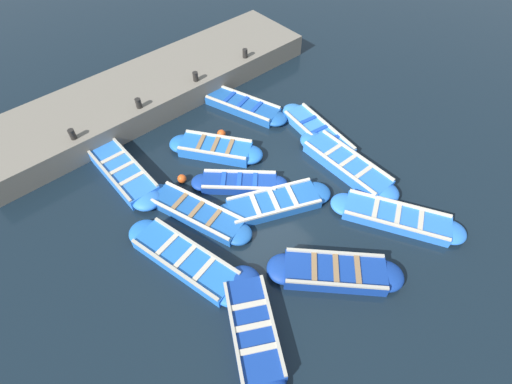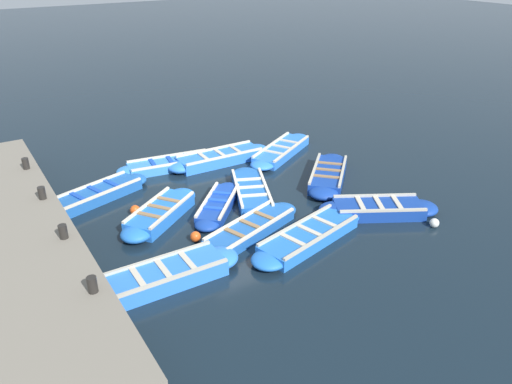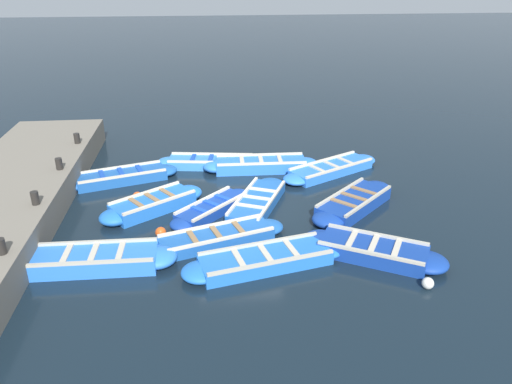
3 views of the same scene
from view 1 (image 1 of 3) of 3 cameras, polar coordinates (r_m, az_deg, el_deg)
name	(u,v)px [view 1 (image 1 of 3)]	position (r m, az deg, el deg)	size (l,w,h in m)	color
ground_plane	(267,193)	(12.52, 1.55, -0.09)	(120.00, 120.00, 0.00)	black
boat_end_of_row	(274,204)	(12.06, 2.55, -1.66)	(2.29, 3.72, 0.36)	#1E59AD
boat_bow_out	(347,165)	(13.39, 12.84, 3.77)	(3.99, 1.02, 0.44)	blue
boat_inner_gap	(123,172)	(13.51, -18.45, 2.68)	(3.84, 1.03, 0.46)	blue
boat_outer_right	(216,149)	(13.66, -5.80, 6.13)	(3.15, 2.60, 0.44)	blue
boat_drifting	(186,260)	(11.08, -10.01, -9.55)	(4.12, 1.79, 0.39)	blue
boat_tucked	(318,133)	(14.41, 8.89, 8.32)	(3.87, 1.36, 0.37)	#3884E0
boat_outer_left	(239,183)	(12.58, -2.40, 1.29)	(2.61, 2.69, 0.36)	navy
boat_far_corner	(197,213)	(11.95, -8.46, -2.98)	(3.77, 1.90, 0.36)	#1E59AD
boat_centre	(335,272)	(10.90, 11.19, -11.18)	(3.24, 3.17, 0.44)	navy
boat_broadside	(243,106)	(15.41, -1.91, 12.18)	(3.77, 1.92, 0.39)	#1E59AD
boat_mid_row	(253,329)	(10.07, -0.42, -19.03)	(3.53, 2.55, 0.42)	navy
boat_alongside	(396,218)	(12.42, 19.43, -3.48)	(3.84, 2.66, 0.37)	blue
quay_wall	(153,88)	(16.35, -14.54, 14.16)	(3.20, 13.06, 0.87)	slate
bollard_north	(72,134)	(14.14, -24.78, 7.51)	(0.20, 0.20, 0.35)	black
bollard_mid_north	(138,103)	(14.67, -16.45, 12.07)	(0.20, 0.20, 0.35)	black
bollard_mid_south	(195,77)	(15.56, -8.64, 16.00)	(0.20, 0.20, 0.35)	black
bollard_south	(245,53)	(16.76, -1.58, 19.19)	(0.20, 0.20, 0.35)	black
buoy_orange_near	(182,179)	(12.93, -10.54, 1.89)	(0.29, 0.29, 0.29)	#E05119
buoy_yellow_far	(221,134)	(14.28, -4.97, 8.29)	(0.30, 0.30, 0.30)	#E05119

